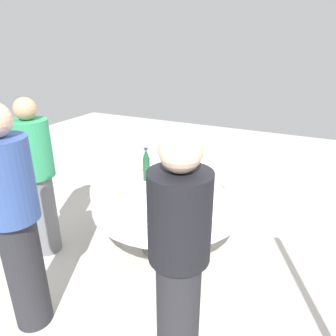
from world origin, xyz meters
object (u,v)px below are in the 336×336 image
(person_right, at_px, (37,177))
(person_inner, at_px, (15,221))
(plate_far, at_px, (144,171))
(bottle_brown_near, at_px, (168,167))
(bottle_dark_green_inner, at_px, (146,165))
(dining_table, at_px, (168,194))
(wine_glass_front, at_px, (226,181))
(chair_west, at_px, (156,160))
(wine_glass_south, at_px, (160,159))
(plate_east, at_px, (120,193))
(wine_glass_west, at_px, (193,167))
(plate_north, at_px, (208,170))
(bottle_clear_right, at_px, (195,173))
(person_near, at_px, (179,262))

(person_right, xyz_separation_m, person_inner, (0.57, -0.69, 0.07))
(plate_far, bearing_deg, bottle_brown_near, -13.65)
(bottle_brown_near, bearing_deg, bottle_dark_green_inner, -156.74)
(dining_table, height_order, wine_glass_front, wine_glass_front)
(plate_far, xyz_separation_m, chair_west, (-0.34, 0.90, -0.23))
(bottle_dark_green_inner, relative_size, wine_glass_south, 2.44)
(plate_far, bearing_deg, person_inner, -97.87)
(plate_east, height_order, plate_far, same)
(wine_glass_south, bearing_deg, bottle_brown_near, -51.08)
(wine_glass_south, relative_size, wine_glass_west, 1.01)
(wine_glass_front, height_order, plate_far, wine_glass_front)
(plate_north, relative_size, chair_west, 0.26)
(bottle_dark_green_inner, height_order, person_right, person_right)
(bottle_clear_right, bearing_deg, bottle_dark_green_inner, -172.55)
(person_near, height_order, person_inner, person_inner)
(wine_glass_south, xyz_separation_m, plate_east, (-0.02, -0.73, -0.08))
(bottle_brown_near, xyz_separation_m, plate_north, (0.27, 0.39, -0.13))
(wine_glass_south, bearing_deg, person_inner, -99.80)
(plate_east, height_order, person_right, person_right)
(bottle_brown_near, xyz_separation_m, plate_east, (-0.24, -0.46, -0.13))
(dining_table, relative_size, chair_west, 1.70)
(person_right, bearing_deg, dining_table, -90.00)
(wine_glass_south, relative_size, chair_west, 0.15)
(bottle_brown_near, xyz_separation_m, person_right, (-1.06, -0.61, -0.07))
(person_inner, bearing_deg, plate_far, -76.72)
(bottle_dark_green_inner, bearing_deg, plate_east, -97.61)
(dining_table, relative_size, plate_far, 7.39)
(plate_east, relative_size, person_inner, 0.13)
(bottle_brown_near, height_order, plate_far, bottle_brown_near)
(plate_far, bearing_deg, bottle_clear_right, -8.96)
(dining_table, distance_m, wine_glass_west, 0.36)
(wine_glass_front, distance_m, plate_north, 0.49)
(bottle_clear_right, bearing_deg, person_right, -156.37)
(dining_table, bearing_deg, wine_glass_west, 51.85)
(bottle_dark_green_inner, bearing_deg, person_right, -148.97)
(person_right, bearing_deg, chair_west, -44.11)
(wine_glass_front, bearing_deg, plate_north, 128.54)
(wine_glass_west, distance_m, chair_west, 1.16)
(wine_glass_front, xyz_separation_m, chair_west, (-1.21, 0.95, -0.32))
(dining_table, bearing_deg, bottle_brown_near, 133.00)
(wine_glass_front, relative_size, plate_far, 0.71)
(wine_glass_front, xyz_separation_m, plate_east, (-0.81, -0.47, -0.09))
(plate_east, relative_size, person_near, 0.14)
(wine_glass_south, distance_m, plate_east, 0.74)
(bottle_brown_near, xyz_separation_m, wine_glass_west, (0.18, 0.21, -0.04))
(dining_table, relative_size, wine_glass_front, 10.45)
(bottle_clear_right, height_order, wine_glass_south, bottle_clear_right)
(bottle_brown_near, bearing_deg, person_inner, -110.73)
(person_near, bearing_deg, bottle_clear_right, -101.36)
(wine_glass_front, bearing_deg, bottle_dark_green_inner, -172.75)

